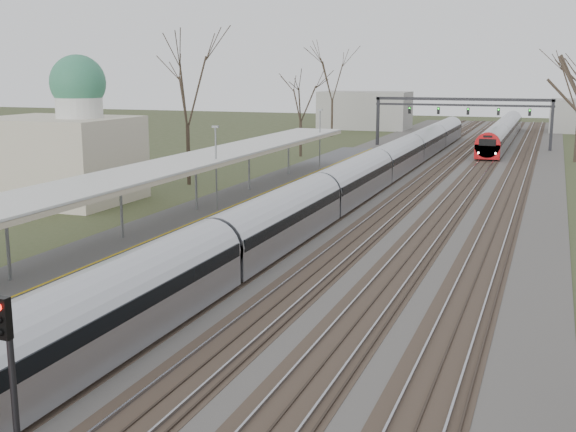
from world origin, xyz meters
TOP-DOWN VIEW (x-y plane):
  - track_bed at (0.26, 55.00)m, footprint 24.00×160.00m
  - platform at (-9.05, 37.50)m, footprint 3.50×69.00m
  - canopy at (-9.05, 32.99)m, footprint 4.10×50.00m
  - dome_building at (-21.71, 38.00)m, footprint 10.00×8.00m
  - signal_gantry at (0.29, 84.99)m, footprint 21.00×0.59m
  - tree_west_far at (-17.00, 48.00)m, footprint 5.50×5.50m
  - train_near at (-2.50, 52.76)m, footprint 2.62×90.21m
  - train_far at (4.50, 94.44)m, footprint 2.62×45.21m
  - signal_post at (-0.75, 8.54)m, footprint 0.35×0.45m

SIDE VIEW (x-z plane):
  - track_bed at x=0.26m, z-range -0.05..0.17m
  - platform at x=-9.05m, z-range 0.00..1.00m
  - train_near at x=-2.50m, z-range -0.05..3.00m
  - train_far at x=4.50m, z-range -0.05..3.00m
  - signal_post at x=-0.75m, z-range 0.67..4.77m
  - dome_building at x=-21.71m, z-range -1.43..8.87m
  - canopy at x=-9.05m, z-range 2.37..5.48m
  - signal_gantry at x=0.29m, z-range 1.87..7.95m
  - tree_west_far at x=-17.00m, z-range 2.35..13.68m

